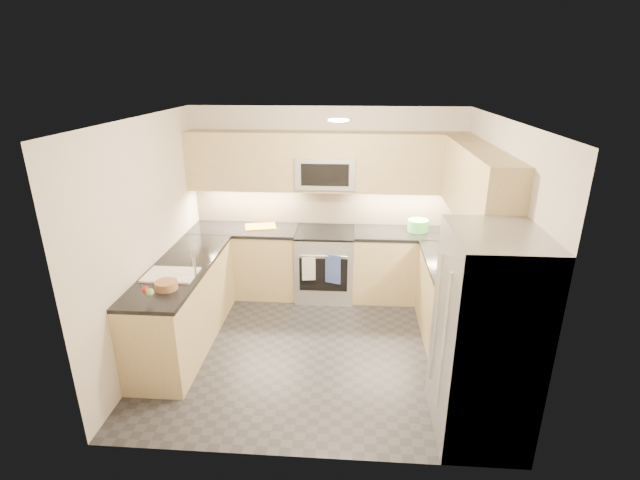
{
  "coord_description": "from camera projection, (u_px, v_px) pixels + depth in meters",
  "views": [
    {
      "loc": [
        0.35,
        -4.47,
        2.95
      ],
      "look_at": [
        0.0,
        0.35,
        1.15
      ],
      "focal_mm": 26.0,
      "sensor_mm": 36.0,
      "label": 1
    }
  ],
  "objects": [
    {
      "name": "range_cooktop",
      "position": [
        325.0,
        232.0,
        6.11
      ],
      "size": [
        0.76,
        0.65,
        0.03
      ],
      "primitive_type": "cube",
      "color": "black",
      "rests_on": "gas_range"
    },
    {
      "name": "base_cab_back_right",
      "position": [
        406.0,
        266.0,
        6.22
      ],
      "size": [
        1.42,
        0.6,
        0.9
      ],
      "primitive_type": "cube",
      "color": "tan",
      "rests_on": "floor"
    },
    {
      "name": "floor",
      "position": [
        318.0,
        346.0,
        5.23
      ],
      "size": [
        3.6,
        3.2,
        0.0
      ],
      "primitive_type": "cube",
      "color": "#26262B",
      "rests_on": "ground"
    },
    {
      "name": "oven_handle",
      "position": [
        323.0,
        256.0,
        5.85
      ],
      "size": [
        0.6,
        0.02,
        0.02
      ],
      "primitive_type": "cylinder",
      "rotation": [
        0.0,
        1.57,
        0.0
      ],
      "color": "#B2B5BA",
      "rests_on": "gas_range"
    },
    {
      "name": "countertop_right",
      "position": [
        458.0,
        270.0,
        4.95
      ],
      "size": [
        0.63,
        1.7,
        0.04
      ],
      "primitive_type": "cube",
      "color": "black",
      "rests_on": "base_cab_right"
    },
    {
      "name": "countertop_back_left",
      "position": [
        244.0,
        229.0,
        6.2
      ],
      "size": [
        1.42,
        0.63,
        0.04
      ],
      "primitive_type": "cube",
      "color": "black",
      "rests_on": "base_cab_back_left"
    },
    {
      "name": "base_cab_right",
      "position": [
        454.0,
        309.0,
        5.12
      ],
      "size": [
        0.6,
        1.7,
        0.9
      ],
      "primitive_type": "cube",
      "color": "tan",
      "rests_on": "floor"
    },
    {
      "name": "countertop_back_right",
      "position": [
        408.0,
        233.0,
        6.05
      ],
      "size": [
        1.42,
        0.63,
        0.04
      ],
      "primitive_type": "cube",
      "color": "black",
      "rests_on": "base_cab_back_right"
    },
    {
      "name": "fruit_pear",
      "position": [
        150.0,
        292.0,
        4.17
      ],
      "size": [
        0.07,
        0.07,
        0.07
      ],
      "primitive_type": "sphere",
      "color": "#639D43",
      "rests_on": "fruit_basket"
    },
    {
      "name": "ceiling",
      "position": [
        317.0,
        119.0,
        4.36
      ],
      "size": [
        3.6,
        3.2,
        0.02
      ],
      "primitive_type": "cube",
      "color": "beige",
      "rests_on": "wall_back"
    },
    {
      "name": "base_cab_peninsula",
      "position": [
        184.0,
        306.0,
        5.18
      ],
      "size": [
        0.6,
        2.0,
        0.9
      ],
      "primitive_type": "cube",
      "color": "tan",
      "rests_on": "floor"
    },
    {
      "name": "faucet",
      "position": [
        194.0,
        264.0,
        4.71
      ],
      "size": [
        0.03,
        0.03,
        0.28
      ],
      "primitive_type": "cylinder",
      "color": "silver",
      "rests_on": "countertop_peninsula"
    },
    {
      "name": "fruit_apple",
      "position": [
        145.0,
        289.0,
        4.22
      ],
      "size": [
        0.06,
        0.06,
        0.06
      ],
      "primitive_type": "sphere",
      "color": "#B51414",
      "rests_on": "fruit_basket"
    },
    {
      "name": "utensil_bowl",
      "position": [
        418.0,
        225.0,
        6.06
      ],
      "size": [
        0.28,
        0.28,
        0.15
      ],
      "primitive_type": "cylinder",
      "rotation": [
        0.0,
        0.0,
        0.05
      ],
      "color": "#54C253",
      "rests_on": "countertop_back_right"
    },
    {
      "name": "countertop_peninsula",
      "position": [
        180.0,
        268.0,
        5.01
      ],
      "size": [
        0.63,
        2.0,
        0.04
      ],
      "primitive_type": "cube",
      "color": "black",
      "rests_on": "base_cab_peninsula"
    },
    {
      "name": "fruit_basket",
      "position": [
        166.0,
        285.0,
        4.47
      ],
      "size": [
        0.23,
        0.23,
        0.08
      ],
      "primitive_type": "cylinder",
      "rotation": [
        0.0,
        0.0,
        -0.08
      ],
      "color": "#9F6B4A",
      "rests_on": "countertop_peninsula"
    },
    {
      "name": "wall_back",
      "position": [
        327.0,
        201.0,
        6.29
      ],
      "size": [
        3.6,
        0.02,
        2.5
      ],
      "primitive_type": "cube",
      "color": "beige",
      "rests_on": "floor"
    },
    {
      "name": "microwave_door",
      "position": [
        325.0,
        175.0,
        5.76
      ],
      "size": [
        0.6,
        0.01,
        0.28
      ],
      "primitive_type": "cube",
      "color": "black",
      "rests_on": "microwave"
    },
    {
      "name": "dish_towel_check",
      "position": [
        309.0,
        269.0,
        5.9
      ],
      "size": [
        0.17,
        0.04,
        0.32
      ],
      "primitive_type": "cube",
      "rotation": [
        0.0,
        0.0,
        0.16
      ],
      "color": "silver",
      "rests_on": "oven_handle"
    },
    {
      "name": "wall_right",
      "position": [
        495.0,
        247.0,
        4.68
      ],
      "size": [
        0.02,
        3.2,
        2.5
      ],
      "primitive_type": "cube",
      "color": "beige",
      "rests_on": "floor"
    },
    {
      "name": "wall_left",
      "position": [
        149.0,
        238.0,
        4.92
      ],
      "size": [
        0.02,
        3.2,
        2.5
      ],
      "primitive_type": "cube",
      "color": "beige",
      "rests_on": "floor"
    },
    {
      "name": "backsplash_right",
      "position": [
        482.0,
        237.0,
        5.12
      ],
      "size": [
        0.01,
        2.3,
        0.51
      ],
      "primitive_type": "cube",
      "color": "#C3AE8D",
      "rests_on": "wall_right"
    },
    {
      "name": "cutting_board",
      "position": [
        261.0,
        226.0,
        6.24
      ],
      "size": [
        0.46,
        0.38,
        0.01
      ],
      "primitive_type": "cube",
      "rotation": [
        0.0,
        0.0,
        0.25
      ],
      "color": "orange",
      "rests_on": "countertop_back_left"
    },
    {
      "name": "dish_towel_blue",
      "position": [
        333.0,
        269.0,
        5.88
      ],
      "size": [
        0.2,
        0.08,
        0.38
      ],
      "primitive_type": "cube",
      "rotation": [
        0.0,
        0.0,
        -0.31
      ],
      "color": "#314388",
      "rests_on": "oven_handle"
    },
    {
      "name": "fridge_handle_left",
      "position": [
        443.0,
        343.0,
        3.59
      ],
      "size": [
        0.02,
        0.02,
        1.2
      ],
      "primitive_type": "cylinder",
      "color": "#B2B5BA",
      "rests_on": "refrigerator"
    },
    {
      "name": "backsplash_back",
      "position": [
        327.0,
        205.0,
        6.31
      ],
      "size": [
        3.6,
        0.01,
        0.51
      ],
      "primitive_type": "cube",
      "color": "#C3AE8D",
      "rests_on": "wall_back"
    },
    {
      "name": "base_cab_back_left",
      "position": [
        246.0,
        262.0,
        6.37
      ],
      "size": [
        1.42,
        0.6,
        0.9
      ],
      "primitive_type": "cube",
      "color": "tan",
      "rests_on": "floor"
    },
    {
      "name": "sink_basin",
      "position": [
        172.0,
        281.0,
        4.79
      ],
      "size": [
        0.52,
        0.38,
        0.16
      ],
      "primitive_type": "cube",
      "color": "white",
      "rests_on": "base_cab_peninsula"
    },
    {
      "name": "wall_front",
      "position": [
        300.0,
        322.0,
        3.3
      ],
      "size": [
        3.6,
        0.02,
        2.5
      ],
      "primitive_type": "cube",
      "color": "beige",
      "rests_on": "floor"
    },
    {
      "name": "upper_cab_back",
      "position": [
        326.0,
        162.0,
        5.93
      ],
      "size": [
        3.6,
        0.35,
        0.75
      ],
      "primitive_type": "cube",
      "color": "tan",
      "rests_on": "wall_back"
    },
    {
      "name": "refrigerator",
      "position": [
        485.0,
        338.0,
        3.75
      ],
      "size": [
        0.7,
        0.9,
        1.8
      ],
      "primitive_type": "cube",
      "color": "#9A9CA2",
      "rests_on": "floor"
    },
    {
      "name": "gas_range",
      "position": [
        325.0,
        264.0,
        6.27
      ],
      "size": [
        0.76,
        0.65,
        0.91
      ],
      "primitive_type": "cube",
      "color": "#A6A7AE",
      "rests_on": "floor"
    },
    {
      "name": "microwave",
      "position": [
        326.0,
        172.0,
        5.95
      ],
      "size": [
        0.76,
        0.4,
        0.4
      ],
      "primitive_type": "cube",
      "color": "#AAADB2",
      "rests_on": "upper_cab_back"
    },
    {
      "name": "oven_door_glass",
      "position": [
        323.0,
        275.0,
        5.96
      ],
      "size": [
        0.62,
        0.02,
        0.45
      ],
      "primitive_type": "cube",
      "color": "black",
      "rests_on": "gas_range"
    },
    {
      "name": "fridge_handle_right",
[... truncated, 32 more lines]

